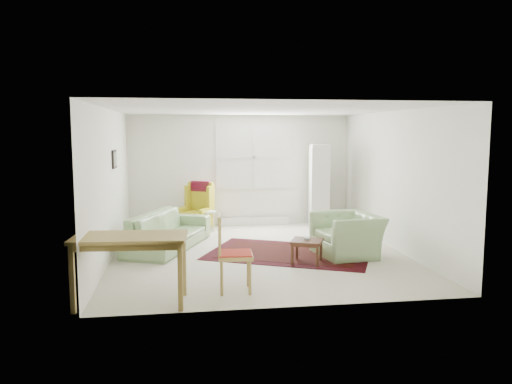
{
  "coord_description": "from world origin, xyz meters",
  "views": [
    {
      "loc": [
        -1.29,
        -8.5,
        2.13
      ],
      "look_at": [
        0.0,
        0.3,
        1.05
      ],
      "focal_mm": 35.0,
      "sensor_mm": 36.0,
      "label": 1
    }
  ],
  "objects": [
    {
      "name": "coffee_table",
      "position": [
        0.67,
        -0.79,
        0.2
      ],
      "size": [
        0.63,
        0.63,
        0.39
      ],
      "primitive_type": null,
      "rotation": [
        0.0,
        0.0,
        -0.42
      ],
      "color": "#432214",
      "rests_on": "ground"
    },
    {
      "name": "stool",
      "position": [
        -0.78,
        2.0,
        0.23
      ],
      "size": [
        0.44,
        0.44,
        0.46
      ],
      "primitive_type": null,
      "rotation": [
        0.0,
        0.0,
        0.34
      ],
      "color": "white",
      "rests_on": "ground"
    },
    {
      "name": "armchair",
      "position": [
        1.49,
        -0.38,
        0.43
      ],
      "size": [
        1.13,
        1.25,
        0.87
      ],
      "primitive_type": "imported",
      "rotation": [
        0.0,
        0.0,
        -1.41
      ],
      "color": "#88A970",
      "rests_on": "ground"
    },
    {
      "name": "sofa",
      "position": [
        -1.58,
        0.63,
        0.45
      ],
      "size": [
        1.65,
        2.4,
        0.9
      ],
      "primitive_type": "imported",
      "rotation": [
        0.0,
        0.0,
        1.18
      ],
      "color": "#88A970",
      "rests_on": "ground"
    },
    {
      "name": "cabinet",
      "position": [
        1.68,
        2.12,
        0.92
      ],
      "size": [
        0.5,
        0.79,
        1.85
      ],
      "primitive_type": null,
      "rotation": [
        0.0,
        0.0,
        -0.15
      ],
      "color": "silver",
      "rests_on": "ground"
    },
    {
      "name": "wingback_chair",
      "position": [
        -1.04,
        2.17,
        0.53
      ],
      "size": [
        0.85,
        0.86,
        1.06
      ],
      "primitive_type": null,
      "rotation": [
        0.0,
        0.0,
        -0.52
      ],
      "color": "gold",
      "rests_on": "ground"
    },
    {
      "name": "desk_chair",
      "position": [
        -0.62,
        -2.03,
        0.52
      ],
      "size": [
        0.48,
        0.48,
        1.04
      ],
      "primitive_type": null,
      "rotation": [
        0.0,
        0.0,
        1.5
      ],
      "color": "#A08540",
      "rests_on": "ground"
    },
    {
      "name": "room",
      "position": [
        0.02,
        0.21,
        1.26
      ],
      "size": [
        5.04,
        5.54,
        2.51
      ],
      "color": "beige",
      "rests_on": "ground"
    },
    {
      "name": "rug",
      "position": [
        0.53,
        -0.11,
        0.01
      ],
      "size": [
        3.24,
        2.77,
        0.03
      ],
      "primitive_type": null,
      "rotation": [
        0.0,
        0.0,
        -0.43
      ],
      "color": "black",
      "rests_on": "ground"
    },
    {
      "name": "desk",
      "position": [
        -1.95,
        -2.35,
        0.43
      ],
      "size": [
        1.42,
        0.79,
        0.87
      ],
      "primitive_type": null,
      "rotation": [
        0.0,
        0.0,
        -0.08
      ],
      "color": "#A08540",
      "rests_on": "ground"
    }
  ]
}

